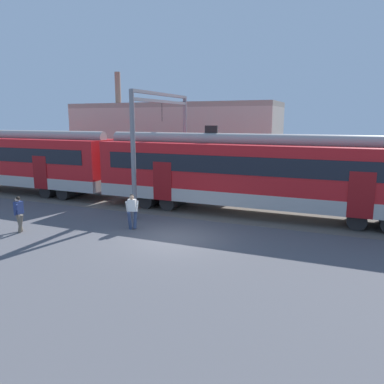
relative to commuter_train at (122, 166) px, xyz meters
The scene contains 7 objects.
ground_plane 8.48m from the commuter_train, 42.05° to the right, with size 160.00×160.00×0.00m, color #515156.
track_bed 3.35m from the commuter_train, behind, with size 80.00×4.40×0.01m, color #605951.
commuter_train is the anchor object (origin of this frame).
pedestrian_navy 7.45m from the commuter_train, 95.84° to the right, with size 0.63×0.54×1.67m.
pedestrian_white 6.26m from the commuter_train, 52.62° to the right, with size 0.53×0.70×1.67m.
catenary_gantry 3.49m from the commuter_train, ahead, with size 0.24×6.64×6.53m.
background_building 10.02m from the commuter_train, 97.62° to the left, with size 17.95×5.00×9.20m.
Camera 1 is at (6.80, -13.90, 5.05)m, focal length 35.00 mm.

